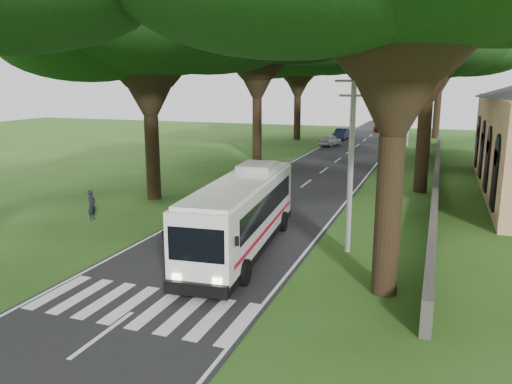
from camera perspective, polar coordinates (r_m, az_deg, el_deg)
name	(u,v)px	position (r m, az deg, el deg)	size (l,w,h in m)	color
ground	(171,285)	(19.07, -9.74, -10.40)	(140.00, 140.00, 0.00)	#284915
road	(321,172)	(41.79, 7.47, 2.23)	(8.00, 120.00, 0.04)	black
crosswalk	(141,307)	(17.52, -13.06, -12.68)	(8.00, 3.00, 0.01)	silver
property_wall	(436,174)	(39.74, 19.93, 1.92)	(0.35, 50.00, 1.20)	#383533
pole_near	(351,158)	(21.67, 10.81, 3.83)	(1.60, 0.24, 8.00)	gray
pole_mid	(394,123)	(41.42, 15.45, 7.62)	(1.60, 0.24, 8.00)	gray
pole_far	(409,110)	(61.34, 17.10, 8.95)	(1.60, 0.24, 8.00)	gray
tree_l_mida	(147,28)	(32.17, -12.37, 17.87)	(14.55, 14.55, 13.72)	black
tree_l_midb	(257,34)	(48.25, 0.13, 17.61)	(14.83, 14.83, 14.94)	black
tree_l_far	(298,51)	(65.63, 4.87, 15.72)	(15.84, 15.84, 14.58)	black
tree_r_mida	(433,6)	(35.49, 19.59, 19.44)	(12.86, 12.86, 15.02)	black
tree_r_midb	(430,46)	(53.29, 19.26, 15.50)	(15.68, 15.68, 14.20)	black
tree_r_far	(442,43)	(71.33, 20.52, 15.62)	(13.57, 13.57, 15.28)	black
coach_bus	(242,213)	(21.87, -1.59, -2.41)	(3.37, 11.15, 3.24)	white
distant_car_a	(330,140)	(59.53, 8.48, 5.89)	(1.54, 3.84, 1.31)	silver
distant_car_b	(341,134)	(66.44, 9.74, 6.56)	(1.50, 4.29, 1.42)	navy
distant_car_c	(382,127)	(78.87, 14.25, 7.26)	(1.94, 4.78, 1.39)	maroon
pedestrian	(92,205)	(28.49, -18.25, -1.42)	(0.60, 0.39, 1.65)	black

